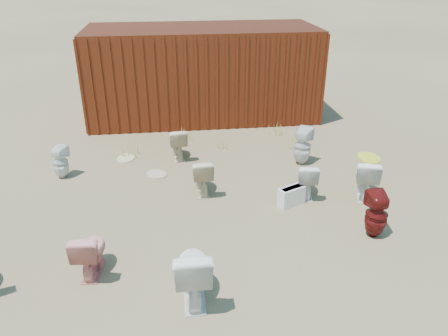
{
  "coord_description": "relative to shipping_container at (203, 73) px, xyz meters",
  "views": [
    {
      "loc": [
        -0.91,
        -6.53,
        4.04
      ],
      "look_at": [
        0.0,
        0.6,
        0.55
      ],
      "focal_mm": 35.0,
      "sensor_mm": 36.0,
      "label": 1
    }
  ],
  "objects": [
    {
      "name": "toilet_back_beige_right",
      "position": [
        -0.4,
        -4.45,
        -0.85
      ],
      "size": [
        0.42,
        0.71,
        0.71
      ],
      "primitive_type": "imported",
      "rotation": [
        0.0,
        0.0,
        3.18
      ],
      "color": "beige",
      "rests_on": "ground"
    },
    {
      "name": "weed_clump_e",
      "position": [
        1.64,
        -1.7,
        -1.07
      ],
      "size": [
        0.34,
        0.34,
        0.26
      ],
      "primitive_type": "cone",
      "color": "#BBAA4A",
      "rests_on": "ground"
    },
    {
      "name": "toilet_front_c",
      "position": [
        -0.75,
        -7.3,
        -0.77
      ],
      "size": [
        0.49,
        0.85,
        0.86
      ],
      "primitive_type": "imported",
      "rotation": [
        0.0,
        0.0,
        3.13
      ],
      "color": "white",
      "rests_on": "ground"
    },
    {
      "name": "ground",
      "position": [
        0.0,
        -5.2,
        -1.2
      ],
      "size": [
        100.0,
        100.0,
        0.0
      ],
      "primitive_type": "plane",
      "color": "brown",
      "rests_on": "ground"
    },
    {
      "name": "toilet_back_beige_left",
      "position": [
        -0.81,
        -2.82,
        -0.85
      ],
      "size": [
        0.46,
        0.72,
        0.7
      ],
      "primitive_type": "imported",
      "rotation": [
        0.0,
        0.0,
        3.25
      ],
      "color": "beige",
      "rests_on": "ground"
    },
    {
      "name": "toilet_front_pink",
      "position": [
        -2.13,
        -6.6,
        -0.85
      ],
      "size": [
        0.47,
        0.73,
        0.7
      ],
      "primitive_type": "imported",
      "rotation": [
        0.0,
        0.0,
        3.03
      ],
      "color": "#E28982",
      "rests_on": "ground"
    },
    {
      "name": "toilet_back_e",
      "position": [
        1.83,
        -3.45,
        -0.79
      ],
      "size": [
        0.52,
        0.52,
        0.81
      ],
      "primitive_type": "imported",
      "rotation": [
        0.0,
        0.0,
        2.45
      ],
      "color": "white",
      "rests_on": "ground"
    },
    {
      "name": "toilet_front_maroon",
      "position": [
        2.21,
        -6.24,
        -0.81
      ],
      "size": [
        0.36,
        0.37,
        0.77
      ],
      "primitive_type": "imported",
      "rotation": [
        0.0,
        0.0,
        3.18
      ],
      "color": "#5E1110",
      "rests_on": "ground"
    },
    {
      "name": "loose_tank",
      "position": [
        1.15,
        -5.13,
        -1.02
      ],
      "size": [
        0.54,
        0.4,
        0.35
      ],
      "primitive_type": "cube",
      "rotation": [
        0.0,
        0.0,
        0.44
      ],
      "color": "white",
      "rests_on": "ground"
    },
    {
      "name": "loose_lid_near",
      "position": [
        -1.96,
        -2.74,
        -1.19
      ],
      "size": [
        0.48,
        0.57,
        0.02
      ],
      "primitive_type": "ellipsoid",
      "rotation": [
        0.0,
        0.0,
        -0.23
      ],
      "color": "beige",
      "rests_on": "ground"
    },
    {
      "name": "loose_lid_far",
      "position": [
        -1.27,
        -3.61,
        -1.19
      ],
      "size": [
        0.59,
        0.58,
        0.02
      ],
      "primitive_type": "ellipsoid",
      "rotation": [
        0.0,
        0.0,
        0.82
      ],
      "color": "tan",
      "rests_on": "ground"
    },
    {
      "name": "toilet_front_e",
      "position": [
        1.51,
        -4.81,
        -0.86
      ],
      "size": [
        0.5,
        0.72,
        0.67
      ],
      "primitive_type": "imported",
      "rotation": [
        0.0,
        0.0,
        2.95
      ],
      "color": "white",
      "rests_on": "ground"
    },
    {
      "name": "weed_clump_d",
      "position": [
        -0.56,
        -1.79,
        -1.07
      ],
      "size": [
        0.3,
        0.3,
        0.27
      ],
      "primitive_type": "cone",
      "color": "#BBAA4A",
      "rests_on": "ground"
    },
    {
      "name": "weed_clump_f",
      "position": [
        2.82,
        -4.5,
        -1.09
      ],
      "size": [
        0.28,
        0.28,
        0.22
      ],
      "primitive_type": "cone",
      "color": "#BBAA4A",
      "rests_on": "ground"
    },
    {
      "name": "toilet_back_a",
      "position": [
        -3.16,
        -3.49,
        -0.86
      ],
      "size": [
        0.42,
        0.42,
        0.68
      ],
      "primitive_type": "imported",
      "rotation": [
        0.0,
        0.0,
        2.64
      ],
      "color": "white",
      "rests_on": "ground"
    },
    {
      "name": "weed_clump_c",
      "position": [
        1.93,
        -2.58,
        -1.03
      ],
      "size": [
        0.36,
        0.36,
        0.34
      ],
      "primitive_type": "cone",
      "color": "#BBAA4A",
      "rests_on": "ground"
    },
    {
      "name": "yellow_lid",
      "position": [
        2.58,
        -4.98,
        -0.42
      ],
      "size": [
        0.39,
        0.49,
        0.02
      ],
      "primitive_type": "ellipsoid",
      "color": "yellow",
      "rests_on": "toilet_back_yellowlid"
    },
    {
      "name": "weed_clump_b",
      "position": [
        0.17,
        -2.39,
        -1.08
      ],
      "size": [
        0.32,
        0.32,
        0.24
      ],
      "primitive_type": "cone",
      "color": "#BBAA4A",
      "rests_on": "ground"
    },
    {
      "name": "weed_clump_a",
      "position": [
        -1.89,
        -2.63,
        -1.04
      ],
      "size": [
        0.36,
        0.36,
        0.31
      ],
      "primitive_type": "cone",
      "color": "#BBAA4A",
      "rests_on": "ground"
    },
    {
      "name": "toilet_back_yellowlid",
      "position": [
        2.58,
        -4.98,
        -0.82
      ],
      "size": [
        0.64,
        0.85,
        0.77
      ],
      "primitive_type": "imported",
      "rotation": [
        0.0,
        0.0,
        2.83
      ],
      "color": "white",
      "rests_on": "ground"
    },
    {
      "name": "shipping_container",
      "position": [
        0.0,
        0.0,
        0.0
      ],
      "size": [
        6.0,
        2.4,
        2.4
      ],
      "primitive_type": "cube",
      "color": "#521D0D",
      "rests_on": "ground"
    }
  ]
}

